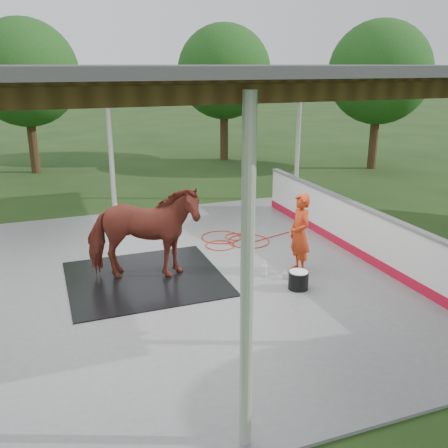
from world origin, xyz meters
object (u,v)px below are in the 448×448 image
object	(u,v)px
handler	(300,234)
wash_bucket	(298,280)
dasher_board	(353,229)
horse	(143,233)

from	to	relation	value
handler	wash_bucket	bearing A→B (deg)	-26.15
dasher_board	handler	distance (m)	1.84
dasher_board	handler	world-z (taller)	handler
wash_bucket	dasher_board	bearing A→B (deg)	32.62
dasher_board	horse	bearing A→B (deg)	178.48
wash_bucket	horse	bearing A→B (deg)	150.89
horse	handler	bearing A→B (deg)	-87.66
horse	dasher_board	bearing A→B (deg)	-75.15
horse	handler	size ratio (longest dim) A/B	1.35
horse	handler	distance (m)	3.11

